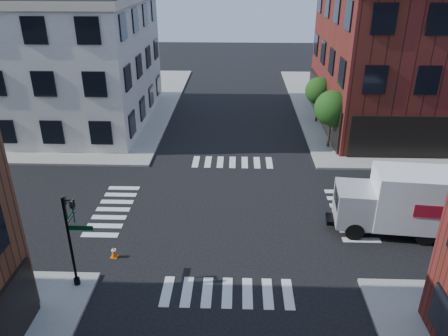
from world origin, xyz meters
TOP-DOWN VIEW (x-y plane):
  - ground at (0.00, 0.00)m, footprint 120.00×120.00m
  - sidewalk_ne at (21.00, 21.00)m, footprint 30.00×30.00m
  - sidewalk_nw at (-21.00, 21.00)m, footprint 30.00×30.00m
  - building_nw at (-19.00, 16.00)m, footprint 22.00×16.00m
  - tree_near at (7.56, 9.98)m, footprint 2.69×2.69m
  - tree_far at (7.56, 15.98)m, footprint 2.43×2.43m
  - signal_pole at (-6.72, -6.68)m, footprint 1.29×1.24m
  - box_truck at (9.76, -1.85)m, footprint 8.15×3.15m
  - traffic_cone at (-5.70, -4.58)m, footprint 0.40×0.40m

SIDE VIEW (x-z plane):
  - ground at x=0.00m, z-range 0.00..0.00m
  - sidewalk_ne at x=21.00m, z-range 0.00..0.15m
  - sidewalk_nw at x=-21.00m, z-range 0.00..0.15m
  - traffic_cone at x=-5.70m, z-range -0.01..0.61m
  - box_truck at x=9.76m, z-range 0.07..3.68m
  - signal_pole at x=-6.72m, z-range 0.56..5.16m
  - tree_far at x=7.56m, z-range 0.84..4.91m
  - tree_near at x=7.56m, z-range 0.91..5.41m
  - building_nw at x=-19.00m, z-range 0.00..11.00m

